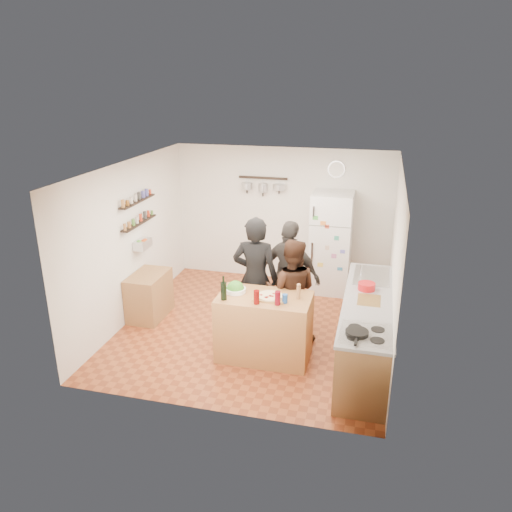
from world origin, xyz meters
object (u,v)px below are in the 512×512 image
(pepper_mill, at_px, (299,293))
(counter_run, at_px, (366,331))
(salt_canister, at_px, (285,299))
(red_bowl, at_px, (367,286))
(wine_bottle, at_px, (224,291))
(salad_bowl, at_px, (235,290))
(side_table, at_px, (149,295))
(skillet, at_px, (357,333))
(fridge, at_px, (331,243))
(prep_island, at_px, (264,327))
(person_left, at_px, (255,278))
(wall_clock, at_px, (336,169))
(person_back, at_px, (290,275))
(person_center, at_px, (291,291))

(pepper_mill, bearing_deg, counter_run, 10.62)
(counter_run, bearing_deg, salt_canister, -162.20)
(pepper_mill, xyz_separation_m, red_bowl, (0.86, 0.49, -0.03))
(wine_bottle, xyz_separation_m, red_bowl, (1.81, 0.76, -0.06))
(salad_bowl, bearing_deg, wine_bottle, -106.50)
(salt_canister, height_order, red_bowl, salt_canister)
(side_table, bearing_deg, wine_bottle, -31.45)
(skillet, height_order, fridge, fridge)
(wine_bottle, bearing_deg, prep_island, 23.75)
(salt_canister, bearing_deg, prep_island, 158.20)
(side_table, bearing_deg, counter_run, -8.65)
(salad_bowl, height_order, red_bowl, red_bowl)
(pepper_mill, xyz_separation_m, salt_canister, (-0.15, -0.17, -0.03))
(prep_island, bearing_deg, side_table, 160.28)
(person_left, xyz_separation_m, wall_clock, (0.88, 2.28, 1.23))
(wine_bottle, xyz_separation_m, salt_canister, (0.80, 0.10, -0.06))
(person_back, xyz_separation_m, wall_clock, (0.44, 1.88, 1.30))
(salad_bowl, distance_m, person_left, 0.55)
(salt_canister, xyz_separation_m, counter_run, (1.06, 0.34, -0.52))
(pepper_mill, height_order, salt_canister, pepper_mill)
(salad_bowl, distance_m, wine_bottle, 0.30)
(salad_bowl, relative_size, wall_clock, 0.96)
(wine_bottle, bearing_deg, salad_bowl, 73.50)
(person_left, relative_size, person_back, 1.08)
(pepper_mill, relative_size, counter_run, 0.07)
(salad_bowl, height_order, fridge, fridge)
(prep_island, height_order, fridge, fridge)
(person_back, relative_size, fridge, 0.94)
(red_bowl, distance_m, side_table, 3.45)
(person_left, xyz_separation_m, side_table, (-1.81, 0.17, -0.56))
(wine_bottle, relative_size, person_back, 0.14)
(counter_run, bearing_deg, salad_bowl, -174.51)
(skillet, xyz_separation_m, wall_clock, (-0.65, 3.62, 1.20))
(prep_island, relative_size, side_table, 1.56)
(salt_canister, height_order, counter_run, salt_canister)
(salad_bowl, distance_m, person_center, 0.85)
(skillet, bearing_deg, salt_canister, 145.89)
(person_center, bearing_deg, pepper_mill, 106.18)
(pepper_mill, bearing_deg, skillet, -45.33)
(fridge, relative_size, side_table, 2.25)
(wall_clock, bearing_deg, salad_bowl, -110.24)
(side_table, bearing_deg, person_center, -5.14)
(salad_bowl, bearing_deg, prep_island, -6.79)
(pepper_mill, xyz_separation_m, person_center, (-0.18, 0.48, -0.21))
(person_left, distance_m, person_back, 0.60)
(wine_bottle, relative_size, person_left, 0.13)
(wine_bottle, distance_m, person_back, 1.38)
(salt_canister, xyz_separation_m, person_center, (-0.03, 0.65, -0.19))
(prep_island, bearing_deg, salt_canister, -21.80)
(person_back, relative_size, red_bowl, 7.22)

